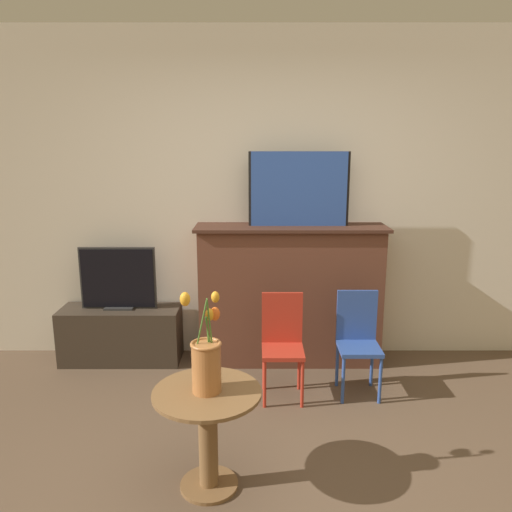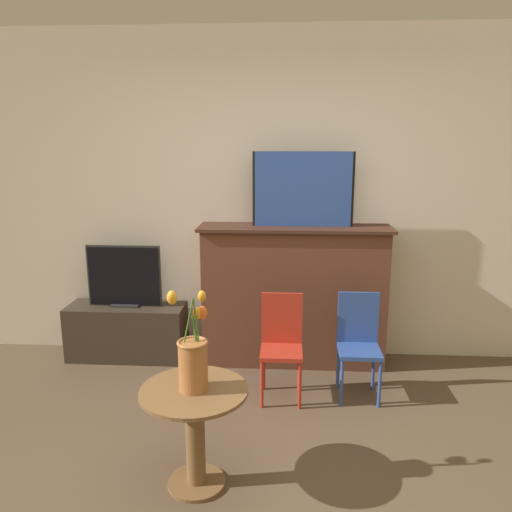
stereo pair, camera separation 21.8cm
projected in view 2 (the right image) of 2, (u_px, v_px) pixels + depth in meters
wall_back at (279, 198)px, 4.14m from camera, size 8.00×0.06×2.70m
fireplace_mantel at (294, 294)px, 4.09m from camera, size 1.53×0.41×1.15m
painting at (303, 189)px, 3.91m from camera, size 0.80×0.03×0.58m
tv_stand at (127, 331)px, 4.25m from camera, size 0.98×0.35×0.46m
tv_monitor at (124, 277)px, 4.15m from camera, size 0.62×0.12×0.52m
chair_red at (282, 340)px, 3.56m from camera, size 0.29×0.29×0.75m
chair_blue at (359, 339)px, 3.58m from camera, size 0.29×0.29×0.75m
side_table at (195, 424)px, 2.62m from camera, size 0.57×0.57×0.56m
vase_tulips at (193, 359)px, 2.54m from camera, size 0.21×0.17×0.53m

